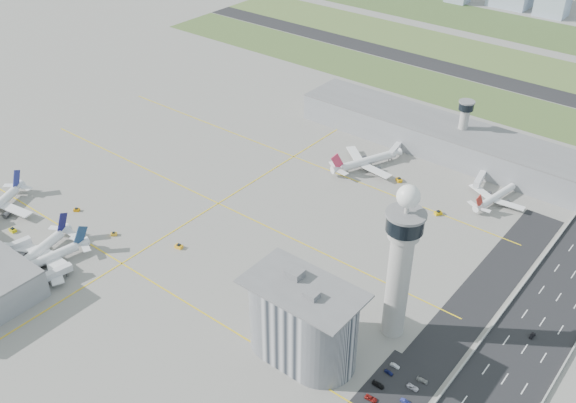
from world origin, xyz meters
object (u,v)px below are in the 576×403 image
Objects in this scene: jet_bridge_near_1 at (0,255)px; tug_2 at (114,234)px; airplane_near_c at (40,257)px; secondary_tower at (463,123)px; jet_bridge_far_1 at (483,175)px; tug_5 at (438,213)px; airplane_far_b at (498,192)px; car_lot_3 at (378,385)px; admin_building at (302,321)px; control_tower at (401,258)px; jet_bridge_far_0 at (399,146)px; car_lot_4 at (389,372)px; car_lot_5 at (395,366)px; tug_4 at (399,180)px; car_lot_11 at (422,380)px; car_hw_1 at (532,336)px; car_lot_2 at (371,398)px; tug_0 at (13,230)px; car_lot_10 at (413,387)px; airplane_far_a at (369,156)px; jet_bridge_near_2 at (40,283)px; airplane_near_b at (32,250)px; car_lot_9 at (405,402)px; tug_3 at (179,246)px; tug_1 at (77,210)px.

tug_2 is at bearing -19.67° from jet_bridge_near_1.
airplane_near_c is 20.85m from jet_bridge_near_1.
secondary_tower reaches higher than jet_bridge_far_1.
airplane_far_b is at bearing -88.32° from tug_5.
admin_building is at bearing 96.96° from car_lot_3.
jet_bridge_far_0 is at bearing 119.45° from control_tower.
car_lot_5 is at bearing 3.26° from car_lot_4.
car_lot_11 is at bearing -110.60° from tug_4.
secondary_tower is at bearing 112.74° from jet_bridge_far_0.
car_lot_5 is at bearing 19.95° from jet_bridge_far_0.
control_tower is 2.02× the size of secondary_tower.
secondary_tower is at bearing -139.29° from jet_bridge_far_1.
airplane_near_c is 12.33× the size of car_hw_1.
airplane_near_c is 12.65× the size of tug_4.
admin_building is 34.68m from car_lot_2.
tug_0 is 182.44m from car_lot_2.
control_tower reaches higher than car_lot_10.
jet_bridge_far_0 is 166.08m from car_lot_11.
airplane_far_a is 59.80m from jet_bridge_far_1.
car_lot_10 is (25.88, -129.28, -4.51)m from airplane_far_b.
airplane_far_a is at bearing -6.93° from jet_bridge_near_2.
airplane_near_b is 1.22× the size of airplane_far_b.
jet_bridge_far_1 is (22.00, -18.00, -15.95)m from secondary_tower.
control_tower is 4.61× the size of jet_bridge_far_0.
car_hw_1 is at bearing -49.51° from jet_bridge_near_2.
airplane_far_b is 2.60× the size of jet_bridge_near_1.
car_lot_9 is (9.73, 6.04, -0.01)m from car_lot_2.
tug_5 is 101.58m from car_lot_5.
airplane_near_c reaches higher than tug_3.
admin_building is at bearing -133.00° from car_hw_1.
secondary_tower is at bearing -72.47° from tug_1.
airplane_far_a reaches higher than airplane_near_b.
car_hw_1 is (143.63, 44.71, -0.38)m from tug_3.
airplane_near_c is at bearing 103.65° from car_lot_5.
tug_3 is 121.87m from car_lot_11.
jet_bridge_far_0 is at bearing -100.00° from jet_bridge_far_1.
jet_bridge_far_0 is at bearing 143.56° from car_hw_1.
control_tower reaches higher than car_lot_3.
tug_5 is (-22.85, 80.95, -34.05)m from control_tower.
car_lot_5 is (146.16, 45.94, -5.53)m from airplane_near_c.
airplane_far_a is 1.24× the size of airplane_far_b.
tug_1 is (-140.94, -149.54, -2.04)m from jet_bridge_far_1.
car_lot_2 is at bearing -170.05° from car_lot_4.
tug_3 is 0.76× the size of car_lot_2.
control_tower is 107.45m from tug_3.
airplane_near_b is (-142.52, -60.29, -28.83)m from control_tower.
car_lot_2 is (34.15, -113.56, -0.38)m from tug_5.
car_lot_10 is (8.65, 12.93, -0.02)m from car_lot_2.
jet_bridge_near_2 is 5.02× the size of tug_1.
airplane_far_a is at bearing 33.97° from car_lot_11.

